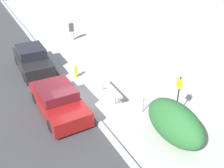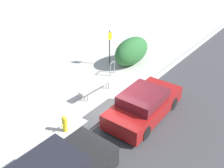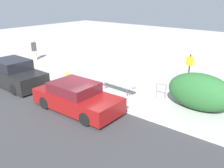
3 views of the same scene
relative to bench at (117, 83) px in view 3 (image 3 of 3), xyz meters
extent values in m
plane|color=#ADAAA3|center=(-0.57, -1.60, -0.53)|extent=(60.00, 60.00, 0.00)
cube|color=#A8A8A3|center=(-0.57, -1.60, -0.46)|extent=(60.00, 0.20, 0.13)
cylinder|color=#515156|center=(-0.82, -0.05, -0.29)|extent=(0.04, 0.04, 0.47)
cylinder|color=#515156|center=(0.81, -0.14, -0.29)|extent=(0.04, 0.04, 0.47)
cylinder|color=#515156|center=(-0.81, 0.14, -0.29)|extent=(0.04, 0.04, 0.47)
cylinder|color=#515156|center=(0.82, 0.05, -0.29)|extent=(0.04, 0.04, 0.47)
cube|color=#999993|center=(0.00, 0.00, 0.01)|extent=(2.34, 0.46, 0.13)
cylinder|color=gray|center=(2.07, 0.73, -0.13)|extent=(0.05, 0.05, 0.80)
cylinder|color=gray|center=(2.56, 0.81, -0.13)|extent=(0.05, 0.05, 0.80)
cylinder|color=gray|center=(2.31, 0.77, 0.27)|extent=(0.55, 0.14, 0.05)
cylinder|color=black|center=(3.29, 1.75, 0.62)|extent=(0.06, 0.06, 2.30)
cube|color=yellow|center=(3.29, 1.71, 1.44)|extent=(0.36, 0.02, 0.46)
cylinder|color=gold|center=(-3.06, -0.83, -0.23)|extent=(0.20, 0.20, 0.60)
sphere|color=gold|center=(-3.06, -0.83, 0.13)|extent=(0.22, 0.22, 0.22)
cylinder|color=gold|center=(-3.20, -0.83, -0.17)|extent=(0.08, 0.07, 0.07)
cylinder|color=gold|center=(-2.92, -0.83, -0.17)|extent=(0.08, 0.07, 0.07)
ellipsoid|color=#28602D|center=(4.31, 0.73, 0.35)|extent=(3.05, 1.53, 1.75)
cylinder|color=#B7AD99|center=(-9.79, 1.38, -0.13)|extent=(0.15, 0.15, 0.79)
cylinder|color=#B7AD99|center=(-9.70, 1.53, -0.13)|extent=(0.15, 0.15, 0.79)
cube|color=#333338|center=(-9.74, 1.45, 0.59)|extent=(0.36, 0.43, 0.65)
sphere|color=tan|center=(-9.74, 1.45, 1.02)|extent=(0.22, 0.22, 0.22)
cylinder|color=black|center=(1.28, -2.05, -0.23)|extent=(0.60, 0.19, 0.60)
cylinder|color=black|center=(1.31, -3.75, -0.23)|extent=(0.60, 0.19, 0.60)
cylinder|color=black|center=(-1.37, -2.10, -0.23)|extent=(0.60, 0.19, 0.60)
cylinder|color=black|center=(-1.34, -3.80, -0.23)|extent=(0.60, 0.19, 0.60)
cube|color=maroon|center=(-0.03, -2.93, -0.03)|extent=(4.31, 1.92, 0.71)
cube|color=#59171F|center=(-0.20, -2.93, 0.55)|extent=(2.08, 1.70, 0.50)
cylinder|color=black|center=(-4.04, -2.09, -0.23)|extent=(0.60, 0.19, 0.60)
cylinder|color=black|center=(-4.06, -3.77, -0.23)|extent=(0.60, 0.19, 0.60)
cylinder|color=black|center=(-6.75, -2.05, -0.23)|extent=(0.60, 0.19, 0.60)
cube|color=black|center=(-5.41, -2.91, 0.01)|extent=(4.40, 1.88, 0.86)
cube|color=black|center=(-5.58, -2.91, 0.72)|extent=(2.12, 1.66, 0.60)
camera|label=1|loc=(10.31, -5.57, 6.92)|focal=40.00mm
camera|label=2|loc=(-8.39, -7.55, 6.65)|focal=40.00mm
camera|label=3|loc=(7.92, -10.16, 4.58)|focal=40.00mm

